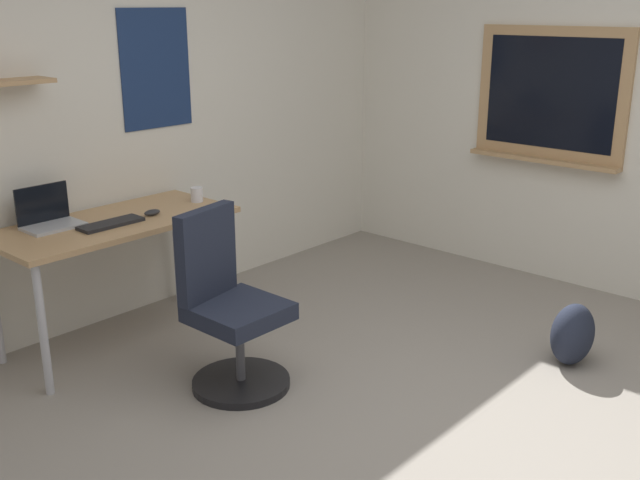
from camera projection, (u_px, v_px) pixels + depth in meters
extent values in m
plane|color=gray|center=(440.00, 445.00, 3.43)|extent=(5.20, 5.20, 0.00)
cube|color=silver|center=(115.00, 113.00, 4.59)|extent=(5.00, 0.10, 2.60)
cube|color=navy|center=(156.00, 69.00, 4.69)|extent=(0.52, 0.01, 0.74)
cube|color=tan|center=(551.00, 93.00, 5.17)|extent=(0.04, 1.10, 0.90)
cube|color=black|center=(550.00, 93.00, 5.16)|extent=(0.01, 0.94, 0.76)
cube|color=tan|center=(542.00, 160.00, 5.28)|extent=(0.12, 1.10, 0.03)
cube|color=tan|center=(114.00, 223.00, 4.27)|extent=(1.38, 0.65, 0.03)
cylinder|color=#B7B7BC|center=(43.00, 330.00, 3.78)|extent=(0.04, 0.04, 0.72)
cylinder|color=#B7B7BC|center=(229.00, 267.00, 4.67)|extent=(0.04, 0.04, 0.72)
cylinder|color=#B7B7BC|center=(177.00, 250.00, 5.00)|extent=(0.04, 0.04, 0.72)
cylinder|color=black|center=(241.00, 382.00, 3.96)|extent=(0.52, 0.52, 0.04)
cylinder|color=#4C4C51|center=(240.00, 350.00, 3.90)|extent=(0.05, 0.05, 0.34)
cube|color=#1E2333|center=(239.00, 312.00, 3.83)|extent=(0.44, 0.44, 0.09)
cube|color=#1E2333|center=(206.00, 253.00, 3.85)|extent=(0.41, 0.14, 0.48)
cube|color=#ADAFB5|center=(53.00, 226.00, 4.12)|extent=(0.31, 0.21, 0.02)
cube|color=black|center=(42.00, 203.00, 4.15)|extent=(0.31, 0.01, 0.21)
cube|color=black|center=(111.00, 224.00, 4.17)|extent=(0.37, 0.13, 0.02)
ellipsoid|color=#262628|center=(152.00, 212.00, 4.36)|extent=(0.10, 0.06, 0.03)
cylinder|color=silver|center=(197.00, 195.00, 4.65)|extent=(0.08, 0.08, 0.09)
ellipsoid|color=#1E2333|center=(573.00, 334.00, 4.17)|extent=(0.32, 0.22, 0.35)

